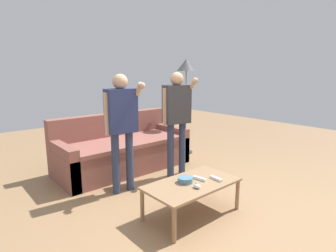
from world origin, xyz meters
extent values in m
plane|color=#93704C|center=(0.00, 0.00, 0.00)|extent=(12.00, 12.00, 0.00)
cube|color=brown|center=(0.00, 1.59, 0.22)|extent=(2.12, 0.92, 0.44)
cube|color=#94584D|center=(0.00, 1.51, 0.47)|extent=(1.84, 0.80, 0.06)
cube|color=brown|center=(0.00, 1.96, 0.66)|extent=(2.12, 0.18, 0.44)
cube|color=brown|center=(-0.99, 1.59, 0.30)|extent=(0.14, 0.92, 0.60)
cube|color=brown|center=(0.99, 1.59, 0.30)|extent=(0.14, 0.92, 0.60)
cube|color=#997551|center=(-0.21, -0.18, 0.37)|extent=(1.05, 0.58, 0.03)
cylinder|color=#997551|center=(-0.70, -0.43, 0.18)|extent=(0.04, 0.04, 0.36)
cylinder|color=#997551|center=(0.28, -0.43, 0.18)|extent=(0.04, 0.04, 0.36)
cylinder|color=#997551|center=(-0.70, 0.08, 0.18)|extent=(0.04, 0.04, 0.36)
cylinder|color=#997551|center=(0.28, 0.08, 0.18)|extent=(0.04, 0.04, 0.36)
cylinder|color=teal|center=(-0.26, -0.12, 0.41)|extent=(0.17, 0.17, 0.06)
ellipsoid|color=white|center=(-0.28, -0.31, 0.41)|extent=(0.06, 0.09, 0.05)
cylinder|color=#4C4C51|center=(-0.28, -0.30, 0.43)|extent=(0.02, 0.02, 0.01)
cylinder|color=#2D2D33|center=(1.42, 1.60, 0.01)|extent=(0.28, 0.28, 0.02)
cylinder|color=gray|center=(1.42, 1.60, 0.80)|extent=(0.03, 0.03, 1.57)
cone|color=#4C4C51|center=(1.42, 1.60, 1.70)|extent=(0.35, 0.35, 0.22)
cylinder|color=#2D3856|center=(0.37, 0.84, 0.41)|extent=(0.10, 0.10, 0.82)
cylinder|color=#2D3856|center=(0.57, 0.80, 0.41)|extent=(0.10, 0.10, 0.82)
cube|color=#38383D|center=(0.47, 0.82, 1.10)|extent=(0.42, 0.28, 0.56)
sphere|color=tan|center=(0.47, 0.82, 1.47)|extent=(0.20, 0.20, 0.20)
cylinder|color=tan|center=(0.28, 0.86, 1.08)|extent=(0.07, 0.07, 0.53)
cylinder|color=#38383D|center=(0.66, 0.78, 1.21)|extent=(0.07, 0.07, 0.27)
cylinder|color=tan|center=(0.64, 0.69, 1.36)|extent=(0.11, 0.24, 0.23)
sphere|color=tan|center=(0.63, 0.60, 1.46)|extent=(0.08, 0.08, 0.08)
cylinder|color=#2D3856|center=(-0.56, 0.86, 0.41)|extent=(0.10, 0.10, 0.81)
cylinder|color=#2D3856|center=(-0.36, 0.84, 0.41)|extent=(0.10, 0.10, 0.81)
cube|color=navy|center=(-0.46, 0.85, 1.09)|extent=(0.40, 0.23, 0.56)
sphere|color=tan|center=(-0.46, 0.85, 1.46)|extent=(0.19, 0.19, 0.19)
cylinder|color=tan|center=(-0.65, 0.87, 1.06)|extent=(0.07, 0.07, 0.53)
cylinder|color=navy|center=(-0.27, 0.83, 1.20)|extent=(0.07, 0.07, 0.26)
cylinder|color=tan|center=(-0.28, 0.73, 1.33)|extent=(0.08, 0.22, 0.25)
sphere|color=tan|center=(-0.29, 0.63, 1.41)|extent=(0.08, 0.08, 0.08)
cube|color=white|center=(0.05, -0.30, 0.40)|extent=(0.05, 0.17, 0.03)
cylinder|color=silver|center=(0.06, -0.27, 0.41)|extent=(0.01, 0.01, 0.00)
cube|color=silver|center=(0.05, -0.35, 0.41)|extent=(0.02, 0.02, 0.00)
cube|color=white|center=(-0.09, -0.18, 0.40)|extent=(0.06, 0.17, 0.03)
cylinder|color=silver|center=(-0.09, -0.15, 0.41)|extent=(0.01, 0.01, 0.00)
cube|color=silver|center=(-0.08, -0.23, 0.41)|extent=(0.02, 0.02, 0.00)
camera|label=1|loc=(-2.24, -2.14, 1.58)|focal=29.21mm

